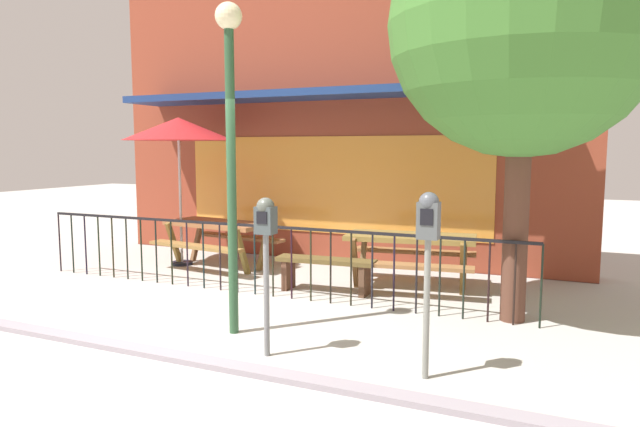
{
  "coord_description": "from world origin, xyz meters",
  "views": [
    {
      "loc": [
        3.91,
        -4.74,
        1.99
      ],
      "look_at": [
        0.8,
        2.27,
        1.11
      ],
      "focal_mm": 31.94,
      "sensor_mm": 36.0,
      "label": 1
    }
  ],
  "objects_px": {
    "patio_bench": "(326,267)",
    "parking_meter_far": "(428,236)",
    "picnic_table_right": "(410,246)",
    "street_lamp": "(230,118)",
    "picnic_table_left": "(218,231)",
    "street_tree": "(524,24)",
    "patio_umbrella": "(178,130)",
    "parking_meter_near": "(266,234)"
  },
  "relations": [
    {
      "from": "patio_bench",
      "to": "picnic_table_right",
      "type": "bearing_deg",
      "value": 34.1
    },
    {
      "from": "street_tree",
      "to": "patio_umbrella",
      "type": "bearing_deg",
      "value": 169.24
    },
    {
      "from": "street_tree",
      "to": "parking_meter_near",
      "type": "bearing_deg",
      "value": -133.63
    },
    {
      "from": "picnic_table_right",
      "to": "street_lamp",
      "type": "bearing_deg",
      "value": -114.55
    },
    {
      "from": "picnic_table_right",
      "to": "street_tree",
      "type": "bearing_deg",
      "value": -33.72
    },
    {
      "from": "picnic_table_left",
      "to": "parking_meter_far",
      "type": "bearing_deg",
      "value": -36.59
    },
    {
      "from": "parking_meter_far",
      "to": "picnic_table_right",
      "type": "bearing_deg",
      "value": 107.43
    },
    {
      "from": "patio_umbrella",
      "to": "parking_meter_near",
      "type": "height_order",
      "value": "patio_umbrella"
    },
    {
      "from": "street_tree",
      "to": "street_lamp",
      "type": "xyz_separation_m",
      "value": [
        -2.72,
        -1.7,
        -1.04
      ]
    },
    {
      "from": "picnic_table_left",
      "to": "patio_umbrella",
      "type": "height_order",
      "value": "patio_umbrella"
    },
    {
      "from": "patio_bench",
      "to": "picnic_table_left",
      "type": "bearing_deg",
      "value": 160.96
    },
    {
      "from": "picnic_table_left",
      "to": "street_lamp",
      "type": "height_order",
      "value": "street_lamp"
    },
    {
      "from": "patio_bench",
      "to": "street_tree",
      "type": "height_order",
      "value": "street_tree"
    },
    {
      "from": "parking_meter_near",
      "to": "street_tree",
      "type": "relative_size",
      "value": 0.32
    },
    {
      "from": "picnic_table_right",
      "to": "parking_meter_near",
      "type": "bearing_deg",
      "value": -100.15
    },
    {
      "from": "parking_meter_far",
      "to": "street_tree",
      "type": "xyz_separation_m",
      "value": [
        0.53,
        2.07,
        2.1
      ]
    },
    {
      "from": "picnic_table_left",
      "to": "patio_bench",
      "type": "xyz_separation_m",
      "value": [
        2.3,
        -0.8,
        -0.26
      ]
    },
    {
      "from": "picnic_table_right",
      "to": "parking_meter_near",
      "type": "distance_m",
      "value": 3.25
    },
    {
      "from": "picnic_table_right",
      "to": "patio_umbrella",
      "type": "relative_size",
      "value": 0.78
    },
    {
      "from": "street_lamp",
      "to": "street_tree",
      "type": "bearing_deg",
      "value": 31.97
    },
    {
      "from": "picnic_table_left",
      "to": "street_lamp",
      "type": "relative_size",
      "value": 0.56
    },
    {
      "from": "picnic_table_left",
      "to": "parking_meter_far",
      "type": "relative_size",
      "value": 1.21
    },
    {
      "from": "street_lamp",
      "to": "parking_meter_far",
      "type": "bearing_deg",
      "value": -9.73
    },
    {
      "from": "patio_umbrella",
      "to": "street_lamp",
      "type": "height_order",
      "value": "street_lamp"
    },
    {
      "from": "picnic_table_left",
      "to": "patio_umbrella",
      "type": "distance_m",
      "value": 1.83
    },
    {
      "from": "patio_bench",
      "to": "street_tree",
      "type": "bearing_deg",
      "value": -7.05
    },
    {
      "from": "parking_meter_near",
      "to": "street_lamp",
      "type": "bearing_deg",
      "value": 145.47
    },
    {
      "from": "picnic_table_right",
      "to": "picnic_table_left",
      "type": "bearing_deg",
      "value": 178.09
    },
    {
      "from": "patio_umbrella",
      "to": "street_lamp",
      "type": "distance_m",
      "value": 3.92
    },
    {
      "from": "picnic_table_left",
      "to": "patio_umbrella",
      "type": "xyz_separation_m",
      "value": [
        -0.71,
        -0.06,
        1.69
      ]
    },
    {
      "from": "patio_bench",
      "to": "parking_meter_near",
      "type": "xyz_separation_m",
      "value": [
        0.45,
        -2.46,
        0.83
      ]
    },
    {
      "from": "patio_bench",
      "to": "patio_umbrella",
      "type": "bearing_deg",
      "value": 166.22
    },
    {
      "from": "parking_meter_far",
      "to": "street_lamp",
      "type": "bearing_deg",
      "value": 170.27
    },
    {
      "from": "patio_bench",
      "to": "street_tree",
      "type": "relative_size",
      "value": 0.29
    },
    {
      "from": "parking_meter_near",
      "to": "parking_meter_far",
      "type": "xyz_separation_m",
      "value": [
        1.53,
        0.08,
        0.07
      ]
    },
    {
      "from": "picnic_table_right",
      "to": "street_tree",
      "type": "relative_size",
      "value": 0.4
    },
    {
      "from": "parking_meter_far",
      "to": "street_lamp",
      "type": "height_order",
      "value": "street_lamp"
    },
    {
      "from": "picnic_table_right",
      "to": "patio_umbrella",
      "type": "bearing_deg",
      "value": 179.22
    },
    {
      "from": "picnic_table_right",
      "to": "street_lamp",
      "type": "height_order",
      "value": "street_lamp"
    },
    {
      "from": "patio_bench",
      "to": "parking_meter_far",
      "type": "bearing_deg",
      "value": -50.34
    },
    {
      "from": "picnic_table_right",
      "to": "street_tree",
      "type": "xyz_separation_m",
      "value": [
        1.49,
        -0.99,
        2.74
      ]
    },
    {
      "from": "patio_umbrella",
      "to": "parking_meter_far",
      "type": "height_order",
      "value": "patio_umbrella"
    }
  ]
}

